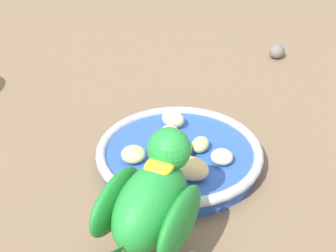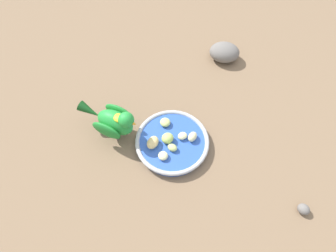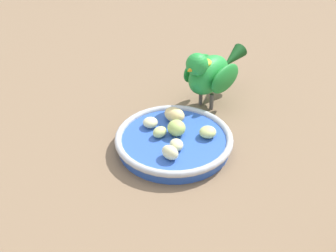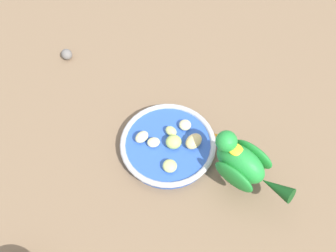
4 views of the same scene
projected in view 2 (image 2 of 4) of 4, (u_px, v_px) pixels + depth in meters
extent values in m
plane|color=#7A6047|center=(181.00, 138.00, 0.79)|extent=(4.00, 4.00, 0.00)
cylinder|color=#2D56B7|center=(172.00, 143.00, 0.77)|extent=(0.19, 0.19, 0.02)
torus|color=#B7BABF|center=(172.00, 141.00, 0.76)|extent=(0.20, 0.20, 0.01)
ellipsoid|color=beige|center=(192.00, 137.00, 0.75)|extent=(0.03, 0.04, 0.02)
ellipsoid|color=#B2CC66|center=(168.00, 138.00, 0.75)|extent=(0.04, 0.04, 0.03)
ellipsoid|color=beige|center=(163.00, 156.00, 0.72)|extent=(0.03, 0.03, 0.02)
ellipsoid|color=beige|center=(182.00, 136.00, 0.76)|extent=(0.03, 0.03, 0.02)
ellipsoid|color=#C6D17A|center=(172.00, 148.00, 0.74)|extent=(0.03, 0.03, 0.02)
ellipsoid|color=#E5C67F|center=(153.00, 143.00, 0.74)|extent=(0.04, 0.04, 0.03)
ellipsoid|color=#C6D17A|center=(165.00, 122.00, 0.78)|extent=(0.03, 0.03, 0.02)
cylinder|color=#59544C|center=(122.00, 129.00, 0.78)|extent=(0.01, 0.01, 0.03)
cylinder|color=#59544C|center=(117.00, 137.00, 0.77)|extent=(0.01, 0.01, 0.03)
ellipsoid|color=green|center=(115.00, 122.00, 0.73)|extent=(0.11, 0.07, 0.07)
ellipsoid|color=#1E7F2D|center=(119.00, 112.00, 0.75)|extent=(0.09, 0.03, 0.05)
ellipsoid|color=#1E7F2D|center=(106.00, 131.00, 0.72)|extent=(0.09, 0.03, 0.05)
cone|color=#144719|center=(90.00, 111.00, 0.75)|extent=(0.07, 0.04, 0.04)
sphere|color=green|center=(126.00, 120.00, 0.69)|extent=(0.05, 0.05, 0.04)
cone|color=orange|center=(133.00, 123.00, 0.69)|extent=(0.02, 0.02, 0.01)
ellipsoid|color=yellow|center=(119.00, 118.00, 0.70)|extent=(0.04, 0.03, 0.01)
ellipsoid|color=slate|center=(224.00, 52.00, 0.92)|extent=(0.10, 0.08, 0.06)
ellipsoid|color=slate|center=(304.00, 209.00, 0.67)|extent=(0.04, 0.04, 0.03)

